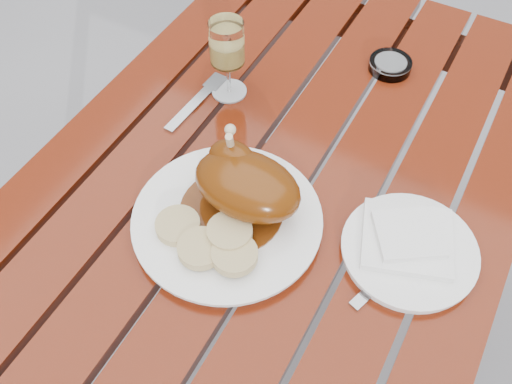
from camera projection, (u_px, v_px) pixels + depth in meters
ground at (273, 338)px, 1.60m from camera, size 60.00×60.00×0.00m
table at (276, 272)px, 1.30m from camera, size 0.80×1.20×0.75m
dinner_plate at (227, 221)px, 0.92m from camera, size 0.36×0.36×0.02m
roast_duck at (244, 183)px, 0.89m from camera, size 0.19×0.17×0.13m
bread_dumplings at (210, 240)px, 0.87m from camera, size 0.18×0.11×0.03m
wine_glass at (228, 60)px, 1.05m from camera, size 0.07×0.07×0.16m
side_plate at (409, 251)px, 0.88m from camera, size 0.25×0.25×0.02m
napkin at (407, 238)px, 0.88m from camera, size 0.17×0.17×0.01m
ashtray at (390, 65)px, 1.15m from camera, size 0.11×0.11×0.02m
fork at (194, 104)px, 1.09m from camera, size 0.03×0.16×0.01m
knife at (392, 270)px, 0.87m from camera, size 0.07×0.18×0.01m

